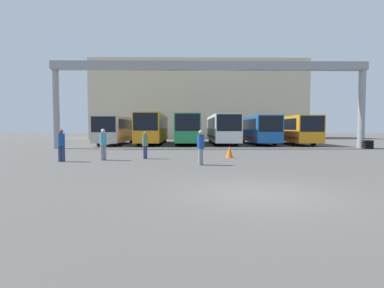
{
  "coord_description": "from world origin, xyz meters",
  "views": [
    {
      "loc": [
        -1.95,
        -8.13,
        1.79
      ],
      "look_at": [
        -1.55,
        20.03,
        0.3
      ],
      "focal_mm": 28.0,
      "sensor_mm": 36.0,
      "label": 1
    }
  ],
  "objects_px": {
    "pedestrian_far_center": "(61,144)",
    "bus_slot_1": "(153,127)",
    "bus_slot_3": "(222,128)",
    "bus_slot_5": "(293,128)",
    "pedestrian_mid_right": "(103,144)",
    "bus_slot_2": "(188,127)",
    "bus_slot_4": "(258,128)",
    "tire_stack": "(367,144)",
    "pedestrian_mid_left": "(201,147)",
    "pedestrian_near_left": "(145,144)",
    "traffic_cone": "(230,152)",
    "bus_slot_0": "(116,129)"
  },
  "relations": [
    {
      "from": "bus_slot_2",
      "to": "tire_stack",
      "type": "xyz_separation_m",
      "value": [
        15.95,
        -8.11,
        -1.51
      ]
    },
    {
      "from": "bus_slot_1",
      "to": "bus_slot_4",
      "type": "relative_size",
      "value": 1.13
    },
    {
      "from": "bus_slot_1",
      "to": "bus_slot_2",
      "type": "relative_size",
      "value": 0.98
    },
    {
      "from": "tire_stack",
      "to": "bus_slot_4",
      "type": "bearing_deg",
      "value": 137.78
    },
    {
      "from": "bus_slot_1",
      "to": "bus_slot_3",
      "type": "bearing_deg",
      "value": -0.45
    },
    {
      "from": "pedestrian_mid_left",
      "to": "tire_stack",
      "type": "bearing_deg",
      "value": -31.08
    },
    {
      "from": "pedestrian_far_center",
      "to": "pedestrian_near_left",
      "type": "relative_size",
      "value": 1.1
    },
    {
      "from": "bus_slot_1",
      "to": "pedestrian_near_left",
      "type": "relative_size",
      "value": 7.71
    },
    {
      "from": "bus_slot_0",
      "to": "bus_slot_4",
      "type": "bearing_deg",
      "value": 1.07
    },
    {
      "from": "bus_slot_5",
      "to": "tire_stack",
      "type": "bearing_deg",
      "value": -60.21
    },
    {
      "from": "pedestrian_near_left",
      "to": "bus_slot_4",
      "type": "bearing_deg",
      "value": -15.5
    },
    {
      "from": "bus_slot_1",
      "to": "pedestrian_mid_left",
      "type": "distance_m",
      "value": 20.31
    },
    {
      "from": "bus_slot_0",
      "to": "tire_stack",
      "type": "height_order",
      "value": "bus_slot_0"
    },
    {
      "from": "bus_slot_2",
      "to": "bus_slot_4",
      "type": "xyz_separation_m",
      "value": [
        7.89,
        -0.79,
        -0.11
      ]
    },
    {
      "from": "bus_slot_4",
      "to": "traffic_cone",
      "type": "distance_m",
      "value": 16.5
    },
    {
      "from": "bus_slot_2",
      "to": "pedestrian_mid_right",
      "type": "relative_size",
      "value": 7.07
    },
    {
      "from": "bus_slot_2",
      "to": "pedestrian_mid_left",
      "type": "distance_m",
      "value": 19.89
    },
    {
      "from": "bus_slot_4",
      "to": "pedestrian_mid_right",
      "type": "height_order",
      "value": "bus_slot_4"
    },
    {
      "from": "pedestrian_mid_right",
      "to": "bus_slot_4",
      "type": "bearing_deg",
      "value": -178.27
    },
    {
      "from": "pedestrian_mid_left",
      "to": "tire_stack",
      "type": "relative_size",
      "value": 1.63
    },
    {
      "from": "bus_slot_0",
      "to": "bus_slot_3",
      "type": "distance_m",
      "value": 11.87
    },
    {
      "from": "pedestrian_mid_left",
      "to": "bus_slot_2",
      "type": "bearing_deg",
      "value": 23.29
    },
    {
      "from": "bus_slot_5",
      "to": "pedestrian_mid_right",
      "type": "bearing_deg",
      "value": -134.79
    },
    {
      "from": "pedestrian_far_center",
      "to": "bus_slot_1",
      "type": "bearing_deg",
      "value": -116.49
    },
    {
      "from": "bus_slot_1",
      "to": "pedestrian_far_center",
      "type": "relative_size",
      "value": 7.04
    },
    {
      "from": "bus_slot_4",
      "to": "pedestrian_near_left",
      "type": "xyz_separation_m",
      "value": [
        -10.36,
        -16.04,
        -0.92
      ]
    },
    {
      "from": "bus_slot_5",
      "to": "pedestrian_near_left",
      "type": "bearing_deg",
      "value": -131.94
    },
    {
      "from": "bus_slot_2",
      "to": "pedestrian_near_left",
      "type": "height_order",
      "value": "bus_slot_2"
    },
    {
      "from": "pedestrian_mid_left",
      "to": "bus_slot_3",
      "type": "bearing_deg",
      "value": 11.92
    },
    {
      "from": "pedestrian_mid_left",
      "to": "pedestrian_mid_right",
      "type": "distance_m",
      "value": 5.82
    },
    {
      "from": "bus_slot_4",
      "to": "pedestrian_near_left",
      "type": "height_order",
      "value": "bus_slot_4"
    },
    {
      "from": "bus_slot_1",
      "to": "pedestrian_mid_right",
      "type": "bearing_deg",
      "value": -92.51
    },
    {
      "from": "pedestrian_near_left",
      "to": "bus_slot_1",
      "type": "bearing_deg",
      "value": 22.38
    },
    {
      "from": "pedestrian_mid_left",
      "to": "bus_slot_5",
      "type": "bearing_deg",
      "value": -9.15
    },
    {
      "from": "bus_slot_1",
      "to": "bus_slot_4",
      "type": "bearing_deg",
      "value": -3.36
    },
    {
      "from": "bus_slot_5",
      "to": "bus_slot_1",
      "type": "bearing_deg",
      "value": 177.04
    },
    {
      "from": "pedestrian_near_left",
      "to": "tire_stack",
      "type": "xyz_separation_m",
      "value": [
        18.42,
        8.73,
        -0.48
      ]
    },
    {
      "from": "tire_stack",
      "to": "pedestrian_mid_left",
      "type": "bearing_deg",
      "value": -142.49
    },
    {
      "from": "bus_slot_1",
      "to": "bus_slot_3",
      "type": "distance_m",
      "value": 7.89
    },
    {
      "from": "pedestrian_mid_right",
      "to": "traffic_cone",
      "type": "xyz_separation_m",
      "value": [
        7.26,
        1.24,
        -0.57
      ]
    },
    {
      "from": "bus_slot_2",
      "to": "bus_slot_3",
      "type": "distance_m",
      "value": 3.95
    },
    {
      "from": "tire_stack",
      "to": "traffic_cone",
      "type": "bearing_deg",
      "value": -148.43
    },
    {
      "from": "bus_slot_0",
      "to": "pedestrian_mid_left",
      "type": "xyz_separation_m",
      "value": [
        8.54,
        -18.77,
        -0.83
      ]
    },
    {
      "from": "bus_slot_3",
      "to": "pedestrian_far_center",
      "type": "height_order",
      "value": "bus_slot_3"
    },
    {
      "from": "traffic_cone",
      "to": "bus_slot_1",
      "type": "bearing_deg",
      "value": 111.79
    },
    {
      "from": "bus_slot_4",
      "to": "tire_stack",
      "type": "bearing_deg",
      "value": -42.22
    },
    {
      "from": "pedestrian_mid_left",
      "to": "pedestrian_near_left",
      "type": "relative_size",
      "value": 1.07
    },
    {
      "from": "bus_slot_5",
      "to": "pedestrian_mid_left",
      "type": "height_order",
      "value": "bus_slot_5"
    },
    {
      "from": "bus_slot_4",
      "to": "tire_stack",
      "type": "distance_m",
      "value": 10.98
    },
    {
      "from": "bus_slot_3",
      "to": "pedestrian_near_left",
      "type": "bearing_deg",
      "value": -111.05
    }
  ]
}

